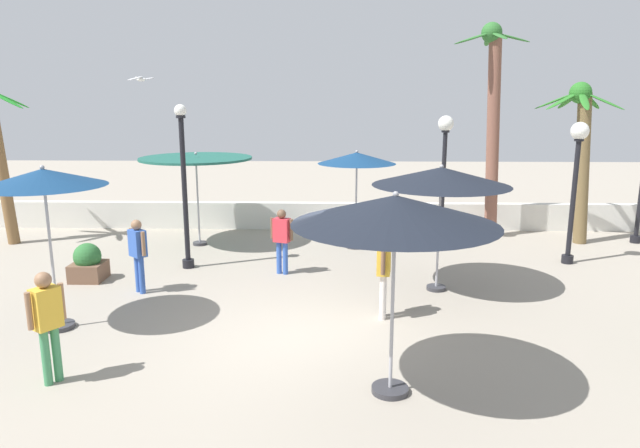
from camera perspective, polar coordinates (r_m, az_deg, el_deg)
name	(u,v)px	position (r m, az deg, el deg)	size (l,w,h in m)	color
ground_plane	(315,347)	(9.55, -0.49, -12.23)	(56.00, 56.00, 0.00)	#9E9384
boundary_wall	(325,216)	(17.70, 0.48, 0.83)	(25.20, 0.30, 0.82)	silver
patio_umbrella_1	(196,161)	(15.79, -12.33, 6.23)	(3.02, 3.02, 2.58)	#333338
patio_umbrella_2	(43,181)	(10.64, -25.97, 3.92)	(2.07, 2.07, 2.90)	#333338
patio_umbrella_3	(395,212)	(7.42, 7.54, 1.25)	(2.73, 2.73, 2.83)	#333338
patio_umbrella_4	(441,177)	(11.91, 12.05, 4.64)	(2.84, 2.84, 2.68)	#333338
patio_umbrella_5	(357,160)	(15.18, 3.70, 6.44)	(2.08, 2.08, 2.65)	#333338
palm_tree_0	(492,113)	(17.04, 16.89, 10.63)	(2.02, 2.08, 6.03)	brown
palm_tree_2	(582,144)	(17.16, 24.74, 7.27)	(2.23, 2.28, 4.43)	brown
lamp_post_1	(444,158)	(15.99, 12.35, 6.46)	(0.42, 0.42, 3.54)	black
lamp_post_2	(576,169)	(14.96, 24.28, 5.01)	(0.42, 0.42, 3.45)	black
lamp_post_3	(184,184)	(13.69, -13.45, 3.91)	(0.28, 0.28, 3.86)	black
guest_0	(138,249)	(12.36, -17.78, -2.42)	(0.43, 0.42, 1.56)	#3359B2
guest_1	(282,236)	(13.07, -3.84, -1.17)	(0.53, 0.35, 1.52)	#3359B2
guest_2	(384,265)	(10.45, 6.41, -4.09)	(0.29, 0.55, 1.69)	silver
guest_3	(47,317)	(8.93, -25.68, -8.38)	(0.40, 0.48, 1.66)	#3F8C59
seagull_0	(141,79)	(18.80, -17.53, 13.68)	(0.46, 1.23, 0.15)	white
planter	(88,264)	(13.75, -22.23, -3.69)	(0.70, 0.70, 0.85)	brown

